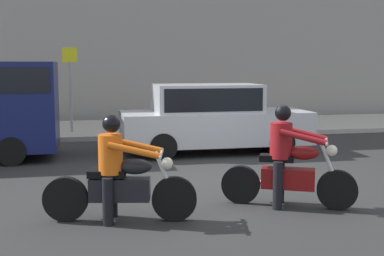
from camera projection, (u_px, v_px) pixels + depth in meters
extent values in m
plane|color=#292929|center=(225.00, 183.00, 9.42)|extent=(80.00, 80.00, 0.00)
cube|color=#A8A399|center=(161.00, 128.00, 17.17)|extent=(40.00, 4.40, 0.14)
cylinder|color=black|center=(174.00, 199.00, 7.12)|extent=(0.65, 0.24, 0.64)
cylinder|color=black|center=(66.00, 199.00, 7.11)|extent=(0.65, 0.24, 0.64)
cylinder|color=silver|center=(166.00, 176.00, 7.08)|extent=(0.34, 0.12, 0.72)
cube|color=black|center=(120.00, 189.00, 7.10)|extent=(0.88, 0.44, 0.32)
ellipsoid|color=black|center=(135.00, 167.00, 7.06)|extent=(0.52, 0.33, 0.22)
cube|color=black|center=(107.00, 174.00, 7.07)|extent=(0.56, 0.34, 0.10)
cylinder|color=silver|center=(161.00, 154.00, 7.04)|extent=(0.18, 0.69, 0.04)
sphere|color=silver|center=(167.00, 163.00, 7.06)|extent=(0.17, 0.17, 0.17)
cylinder|color=silver|center=(101.00, 195.00, 7.27)|extent=(0.70, 0.21, 0.07)
cylinder|color=black|center=(108.00, 202.00, 6.91)|extent=(0.18, 0.18, 0.66)
cylinder|color=black|center=(112.00, 194.00, 7.31)|extent=(0.18, 0.18, 0.66)
cylinder|color=orange|center=(111.00, 154.00, 7.03)|extent=(0.40, 0.40, 0.55)
cylinder|color=orange|center=(134.00, 151.00, 6.81)|extent=(0.73, 0.23, 0.25)
cylinder|color=orange|center=(137.00, 145.00, 7.25)|extent=(0.73, 0.23, 0.25)
sphere|color=tan|center=(111.00, 126.00, 6.98)|extent=(0.20, 0.20, 0.20)
sphere|color=black|center=(111.00, 124.00, 6.98)|extent=(0.25, 0.25, 0.25)
cylinder|color=black|center=(337.00, 190.00, 7.67)|extent=(0.60, 0.38, 0.61)
cylinder|color=black|center=(241.00, 184.00, 8.03)|extent=(0.60, 0.38, 0.61)
cylinder|color=silver|center=(330.00, 166.00, 7.65)|extent=(0.36, 0.21, 0.81)
cube|color=maroon|center=(288.00, 178.00, 7.83)|extent=(0.85, 0.61, 0.32)
ellipsoid|color=maroon|center=(303.00, 153.00, 7.73)|extent=(0.54, 0.43, 0.22)
cube|color=black|center=(277.00, 158.00, 7.84)|extent=(0.57, 0.44, 0.10)
cylinder|color=silver|center=(327.00, 141.00, 7.62)|extent=(0.34, 0.65, 0.04)
sphere|color=silver|center=(332.00, 150.00, 7.62)|extent=(0.17, 0.17, 0.17)
cylinder|color=silver|center=(269.00, 183.00, 8.07)|extent=(0.66, 0.37, 0.07)
cylinder|color=black|center=(278.00, 186.00, 7.68)|extent=(0.20, 0.20, 0.74)
cylinder|color=black|center=(280.00, 180.00, 8.07)|extent=(0.20, 0.20, 0.74)
cylinder|color=maroon|center=(281.00, 141.00, 7.79)|extent=(0.45, 0.45, 0.56)
cylinder|color=maroon|center=(303.00, 137.00, 7.48)|extent=(0.67, 0.39, 0.24)
cylinder|color=maroon|center=(304.00, 133.00, 7.90)|extent=(0.67, 0.39, 0.24)
sphere|color=tan|center=(283.00, 115.00, 7.73)|extent=(0.20, 0.20, 0.20)
sphere|color=black|center=(283.00, 113.00, 7.73)|extent=(0.25, 0.25, 0.25)
cylinder|color=black|center=(17.00, 145.00, 11.86)|extent=(0.64, 1.96, 0.64)
cube|color=#B2B5BA|center=(215.00, 127.00, 12.65)|extent=(4.67, 1.76, 0.80)
cube|color=#B2B5BA|center=(206.00, 98.00, 12.51)|extent=(2.57, 1.62, 0.68)
cube|color=black|center=(206.00, 98.00, 12.51)|extent=(2.36, 1.65, 0.54)
cylinder|color=black|center=(270.00, 138.00, 12.99)|extent=(0.64, 1.82, 0.64)
cylinder|color=black|center=(158.00, 142.00, 12.39)|extent=(0.64, 1.82, 0.64)
cylinder|color=gray|center=(71.00, 90.00, 15.38)|extent=(0.08, 0.08, 2.60)
cube|color=yellow|center=(70.00, 55.00, 15.22)|extent=(0.44, 0.03, 0.44)
cylinder|color=black|center=(21.00, 115.00, 16.42)|extent=(0.14, 0.14, 0.84)
cylinder|color=black|center=(27.00, 115.00, 16.46)|extent=(0.14, 0.14, 0.84)
cylinder|color=#4C3823|center=(23.00, 93.00, 16.35)|extent=(0.34, 0.34, 0.59)
sphere|color=tan|center=(23.00, 81.00, 16.30)|extent=(0.21, 0.21, 0.21)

